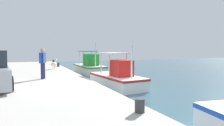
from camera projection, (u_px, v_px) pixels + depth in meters
fishing_boat_nearest at (89, 67)px, 20.32m from camera, size 5.10×2.12×2.95m
fishing_boat_second at (117, 78)px, 13.02m from camera, size 4.77×2.23×2.88m
pelican at (54, 64)px, 16.35m from camera, size 0.87×0.77×0.82m
fisherman_standing at (43, 62)px, 11.07m from camera, size 0.55×0.38×1.67m
mooring_bollard_nearest at (54, 62)px, 21.70m from camera, size 0.22×0.22×0.45m
mooring_bollard_second at (58, 65)px, 18.58m from camera, size 0.22×0.22×0.35m
mooring_bollard_third at (140, 106)px, 5.28m from camera, size 0.26×0.26×0.36m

